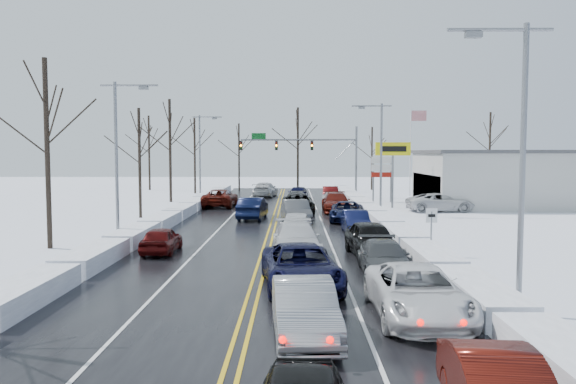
{
  "coord_description": "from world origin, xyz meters",
  "views": [
    {
      "loc": [
        1.44,
        -35.36,
        5.09
      ],
      "look_at": [
        1.07,
        1.17,
        2.5
      ],
      "focal_mm": 35.0,
      "sensor_mm": 36.0,
      "label": 1
    }
  ],
  "objects_px": {
    "traffic_signal_mast": "(311,149)",
    "tires_plus_sign": "(393,153)",
    "oncoming_car_0": "(253,219)",
    "dealership_building": "(531,178)",
    "flagpole": "(412,145)"
  },
  "relations": [
    {
      "from": "traffic_signal_mast",
      "to": "tires_plus_sign",
      "type": "height_order",
      "value": "traffic_signal_mast"
    },
    {
      "from": "oncoming_car_0",
      "to": "dealership_building",
      "type": "bearing_deg",
      "value": -152.65
    },
    {
      "from": "flagpole",
      "to": "oncoming_car_0",
      "type": "distance_m",
      "value": 28.96
    },
    {
      "from": "traffic_signal_mast",
      "to": "flagpole",
      "type": "distance_m",
      "value": 11.9
    },
    {
      "from": "traffic_signal_mast",
      "to": "oncoming_car_0",
      "type": "xyz_separation_m",
      "value": [
        -5.13,
        -20.79,
        -5.48
      ]
    },
    {
      "from": "flagpole",
      "to": "oncoming_car_0",
      "type": "xyz_separation_m",
      "value": [
        -16.86,
        -22.8,
        -5.93
      ]
    },
    {
      "from": "tires_plus_sign",
      "to": "dealership_building",
      "type": "height_order",
      "value": "tires_plus_sign"
    },
    {
      "from": "dealership_building",
      "to": "oncoming_car_0",
      "type": "height_order",
      "value": "dealership_building"
    },
    {
      "from": "oncoming_car_0",
      "to": "flagpole",
      "type": "bearing_deg",
      "value": -121.95
    },
    {
      "from": "flagpole",
      "to": "dealership_building",
      "type": "relative_size",
      "value": 0.49
    },
    {
      "from": "dealership_building",
      "to": "oncoming_car_0",
      "type": "xyz_separation_m",
      "value": [
        -25.66,
        -10.8,
        -2.66
      ]
    },
    {
      "from": "traffic_signal_mast",
      "to": "flagpole",
      "type": "height_order",
      "value": "flagpole"
    },
    {
      "from": "flagpole",
      "to": "dealership_building",
      "type": "xyz_separation_m",
      "value": [
        8.8,
        -12.0,
        -3.27
      ]
    },
    {
      "from": "tires_plus_sign",
      "to": "dealership_building",
      "type": "relative_size",
      "value": 0.29
    },
    {
      "from": "tires_plus_sign",
      "to": "flagpole",
      "type": "height_order",
      "value": "flagpole"
    }
  ]
}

